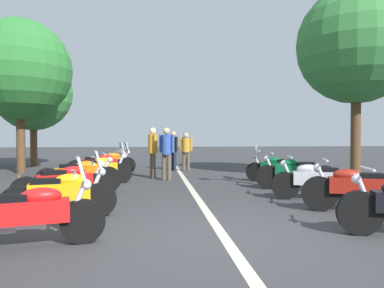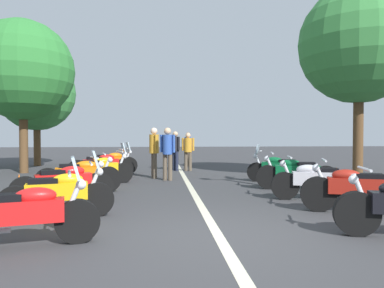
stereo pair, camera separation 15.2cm
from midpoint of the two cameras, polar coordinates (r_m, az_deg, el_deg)
ground_plane at (r=5.34m, az=4.36°, el=-14.68°), size 80.00×80.00×0.00m
lane_centre_stripe at (r=10.20m, az=-0.73°, el=-6.89°), size 20.63×0.16×0.01m
motorcycle_left_row_0 at (r=5.24m, az=-25.26°, el=-9.99°), size 0.77×1.98×1.19m
motorcycle_left_row_1 at (r=6.79m, az=-20.63°, el=-7.31°), size 0.74×1.95×1.20m
motorcycle_left_row_2 at (r=8.20m, az=-19.94°, el=-5.83°), size 1.08×2.01×1.00m
motorcycle_left_row_3 at (r=9.56m, az=-17.89°, el=-4.74°), size 0.78×2.10×1.01m
motorcycle_left_row_4 at (r=11.11m, az=-15.14°, el=-3.93°), size 1.07×2.04×0.99m
motorcycle_left_row_5 at (r=12.52m, az=-14.65°, el=-3.22°), size 0.91×2.14×1.22m
motorcycle_left_row_6 at (r=13.82m, az=-13.31°, el=-2.80°), size 0.82×2.00×1.21m
motorcycle_right_row_1 at (r=7.53m, az=24.10°, el=-6.42°), size 0.92×1.97×1.02m
motorcycle_right_row_2 at (r=8.67m, az=18.55°, el=-5.44°), size 0.81×2.00×1.00m
motorcycle_right_row_3 at (r=10.16m, az=15.73°, el=-4.36°), size 0.85×2.16×1.01m
motorcycle_right_row_4 at (r=11.56m, az=13.06°, el=-3.68°), size 1.05×1.92×1.19m
traffic_cone_0 at (r=10.54m, az=21.38°, el=-5.14°), size 0.36×0.36×0.61m
traffic_cone_2 at (r=8.98m, az=-26.19°, el=-6.33°), size 0.36×0.36×0.61m
bystander_0 at (r=14.81m, az=-1.25°, el=-0.76°), size 0.32×0.51×1.57m
bystander_1 at (r=17.28m, az=-1.30°, el=-0.37°), size 0.53×0.32×1.60m
bystander_2 at (r=14.92m, az=-3.27°, el=-0.60°), size 0.44×0.36×1.63m
bystander_3 at (r=11.71m, az=-4.44°, el=-0.87°), size 0.32×0.49×1.72m
bystander_4 at (r=12.32m, az=-6.59°, el=-0.72°), size 0.51×0.32×1.73m
roadside_tree_0 at (r=15.61m, az=-25.91°, el=10.52°), size 3.88×3.88×5.94m
roadside_tree_1 at (r=13.42m, az=24.38°, el=14.14°), size 3.90×3.90×6.43m
roadside_tree_2 at (r=18.82m, az=-24.12°, el=7.43°), size 3.60×3.60×5.30m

